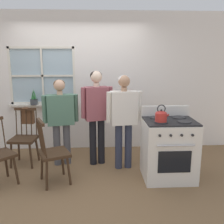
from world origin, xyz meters
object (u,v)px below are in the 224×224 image
object	(u,v)px
person_adult_right	(124,114)
kettle	(161,116)
stove	(168,149)
chair_center_cluster	(53,154)
handbag	(28,116)
potted_plant	(34,99)
chair_by_window	(24,139)
person_elderly_left	(61,115)
person_teen_center	(97,109)

from	to	relation	value
person_adult_right	kettle	distance (m)	0.71
person_adult_right	stove	bearing A→B (deg)	-38.26
chair_center_cluster	handbag	xyz separation A→B (m)	(-0.59, 0.94, 0.35)
person_adult_right	potted_plant	distance (m)	1.92
chair_by_window	person_adult_right	xyz separation A→B (m)	(1.71, -0.24, 0.49)
stove	kettle	xyz separation A→B (m)	(-0.17, -0.13, 0.55)
person_elderly_left	potted_plant	distance (m)	0.97
chair_by_window	handbag	distance (m)	0.42
stove	handbag	world-z (taller)	stove
person_teen_center	chair_center_cluster	bearing A→B (deg)	-148.77
person_elderly_left	person_teen_center	distance (m)	0.62
person_teen_center	handbag	world-z (taller)	person_teen_center
person_teen_center	kettle	xyz separation A→B (m)	(0.93, -0.71, 0.05)
chair_by_window	chair_center_cluster	world-z (taller)	same
chair_by_window	chair_center_cluster	bearing A→B (deg)	-42.93
chair_center_cluster	person_teen_center	world-z (taller)	person_teen_center
kettle	chair_center_cluster	bearing A→B (deg)	177.98
person_adult_right	handbag	size ratio (longest dim) A/B	5.09
person_teen_center	potted_plant	bearing A→B (deg)	134.72
person_adult_right	stove	world-z (taller)	person_adult_right
person_elderly_left	kettle	xyz separation A→B (m)	(1.54, -0.72, 0.13)
chair_by_window	person_adult_right	distance (m)	1.79
person_teen_center	person_adult_right	size ratio (longest dim) A/B	1.04
stove	handbag	size ratio (longest dim) A/B	3.53
handbag	kettle	bearing A→B (deg)	-24.65
chair_by_window	potted_plant	distance (m)	0.90
chair_center_cluster	person_adult_right	bearing A→B (deg)	-90.35
handbag	potted_plant	bearing A→B (deg)	88.85
person_teen_center	person_elderly_left	bearing A→B (deg)	164.95
chair_center_cluster	stove	bearing A→B (deg)	-110.98
stove	chair_by_window	bearing A→B (deg)	165.08
chair_center_cluster	handbag	size ratio (longest dim) A/B	3.19
stove	handbag	bearing A→B (deg)	159.74
person_adult_right	kettle	bearing A→B (deg)	-54.64
stove	potted_plant	world-z (taller)	potted_plant
person_teen_center	stove	distance (m)	1.34
person_elderly_left	person_teen_center	world-z (taller)	person_teen_center
chair_center_cluster	handbag	bearing A→B (deg)	8.89
chair_by_window	stove	distance (m)	2.44
chair_center_cluster	potted_plant	bearing A→B (deg)	-0.72
potted_plant	kettle	bearing A→B (deg)	-33.94
person_adult_right	person_teen_center	bearing A→B (deg)	148.95
person_teen_center	stove	size ratio (longest dim) A/B	1.50
stove	potted_plant	bearing A→B (deg)	150.44
person_adult_right	stove	distance (m)	0.89
chair_center_cluster	person_elderly_left	bearing A→B (deg)	-26.51
potted_plant	person_elderly_left	bearing A→B (deg)	-49.66
stove	kettle	size ratio (longest dim) A/B	4.39
person_elderly_left	person_adult_right	bearing A→B (deg)	-22.01
person_elderly_left	person_adult_right	distance (m)	1.07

